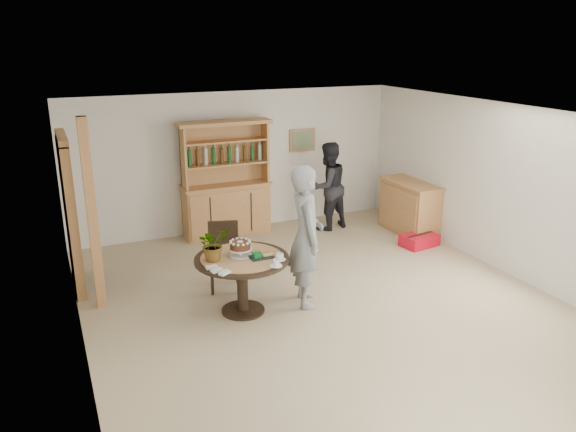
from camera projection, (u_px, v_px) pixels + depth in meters
The scene contains 17 objects.
ground at pixel (325, 306), 7.42m from camera, with size 7.00×7.00×0.00m, color #C6B388.
room_shell at pixel (328, 178), 6.90m from camera, with size 6.04×7.04×2.52m.
doorway at pixel (69, 212), 7.69m from camera, with size 0.13×1.10×2.18m.
pine_post at pixel (92, 216), 7.04m from camera, with size 0.12×0.12×2.50m, color tan.
hutch at pixel (226, 197), 9.91m from camera, with size 1.62×0.54×2.04m.
sideboard at pixel (409, 207), 10.08m from camera, with size 0.54×1.26×0.94m.
dining_table at pixel (242, 268), 7.10m from camera, with size 1.20×1.20×0.76m.
dining_chair at pixel (224, 251), 7.85m from camera, with size 0.52×0.52×0.95m.
birthday_cake at pixel (240, 246), 7.06m from camera, with size 0.30×0.30×0.20m.
flower_vase at pixel (213, 244), 6.90m from camera, with size 0.38×0.33×0.42m, color #3F7233.
gift_tray at pixel (261, 256), 7.02m from camera, with size 0.30×0.20×0.08m.
coffee_cup_a at pixel (280, 257), 6.95m from camera, with size 0.15×0.15×0.09m.
coffee_cup_b at pixel (276, 263), 6.76m from camera, with size 0.15×0.15×0.08m.
napkins at pixel (218, 270), 6.62m from camera, with size 0.24×0.33×0.03m.
teen_boy at pixel (306, 236), 7.24m from camera, with size 0.69×0.45×1.89m, color gray.
adult_person at pixel (328, 186), 10.18m from camera, with size 0.78×0.61×1.61m, color black.
red_suitcase at pixel (419, 240), 9.52m from camera, with size 0.65×0.49×0.21m.
Camera 1 is at (-3.17, -5.92, 3.41)m, focal length 35.00 mm.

